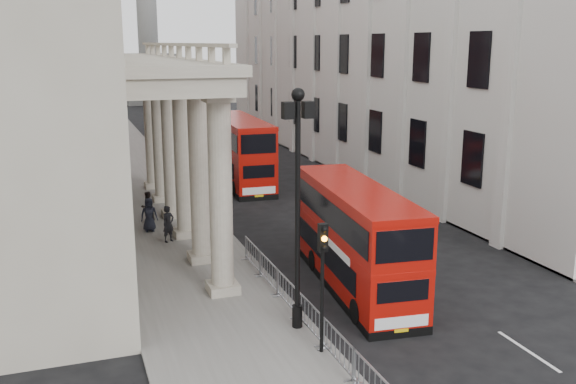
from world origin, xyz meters
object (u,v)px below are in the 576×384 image
object	(u,v)px
monument_column	(146,2)
lamp_post_north	(159,106)
lamp_post_south	(298,194)
lamp_post_mid	(200,132)
bus_far	(240,150)
pedestrian_c	(149,215)
pedestrian_a	(168,224)
bus_near	(355,236)
traffic_light	(323,264)
pedestrian_b	(147,206)

from	to	relation	value
monument_column	lamp_post_north	world-z (taller)	monument_column
lamp_post_south	lamp_post_mid	world-z (taller)	same
bus_far	pedestrian_c	size ratio (longest dim) A/B	6.11
pedestrian_a	pedestrian_c	world-z (taller)	pedestrian_a
monument_column	pedestrian_a	distance (m)	78.62
bus_near	traffic_light	bearing A→B (deg)	-118.95
lamp_post_mid	bus_near	world-z (taller)	lamp_post_mid
pedestrian_a	lamp_post_south	bearing A→B (deg)	-106.19
monument_column	pedestrian_b	world-z (taller)	monument_column
pedestrian_a	pedestrian_b	xyz separation A→B (m)	(-0.50, 4.17, -0.08)
monument_column	lamp_post_mid	bearing A→B (deg)	-95.24
bus_near	pedestrian_a	size ratio (longest dim) A/B	5.42
pedestrian_a	pedestrian_b	size ratio (longest dim) A/B	1.10
lamp_post_north	pedestrian_b	bearing A→B (deg)	-100.93
traffic_light	bus_far	size ratio (longest dim) A/B	0.39
lamp_post_south	pedestrian_c	distance (m)	14.50
monument_column	lamp_post_north	xyz separation A→B (m)	(-6.60, -56.00, -11.07)
lamp_post_south	monument_column	bearing A→B (deg)	85.71
pedestrian_a	pedestrian_b	distance (m)	4.21
lamp_post_north	bus_far	bearing A→B (deg)	-61.95
lamp_post_south	pedestrian_b	world-z (taller)	lamp_post_south
lamp_post_south	pedestrian_b	bearing A→B (deg)	101.56
bus_far	pedestrian_c	xyz separation A→B (m)	(-7.72, -10.23, -1.43)
lamp_post_south	lamp_post_north	distance (m)	32.00
lamp_post_south	lamp_post_north	bearing A→B (deg)	90.00
pedestrian_a	pedestrian_b	bearing A→B (deg)	67.34
lamp_post_mid	bus_far	world-z (taller)	lamp_post_mid
pedestrian_b	pedestrian_c	world-z (taller)	pedestrian_c
lamp_post_mid	bus_near	bearing A→B (deg)	-74.46
monument_column	pedestrian_c	distance (m)	76.57
lamp_post_north	bus_far	distance (m)	9.62
lamp_post_north	traffic_light	bearing A→B (deg)	-89.83
lamp_post_south	traffic_light	distance (m)	2.71
bus_near	lamp_post_south	bearing A→B (deg)	-134.12
pedestrian_a	bus_near	bearing A→B (deg)	-82.44
lamp_post_north	traffic_light	distance (m)	34.07
lamp_post_south	bus_near	world-z (taller)	lamp_post_south
lamp_post_mid	lamp_post_north	bearing A→B (deg)	90.00
pedestrian_a	bus_far	bearing A→B (deg)	30.95
traffic_light	pedestrian_b	bearing A→B (deg)	100.57
lamp_post_south	pedestrian_a	world-z (taller)	lamp_post_south
lamp_post_mid	pedestrian_a	distance (m)	6.60
pedestrian_a	pedestrian_c	size ratio (longest dim) A/B	1.03
lamp_post_south	lamp_post_mid	size ratio (longest dim) A/B	1.00
bus_far	pedestrian_c	bearing A→B (deg)	-124.78
bus_far	pedestrian_b	bearing A→B (deg)	-130.23
lamp_post_mid	pedestrian_b	distance (m)	5.09
traffic_light	pedestrian_b	distance (m)	18.00
lamp_post_south	bus_far	bearing A→B (deg)	79.58
lamp_post_north	bus_far	xyz separation A→B (m)	(4.37, -8.21, -2.47)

